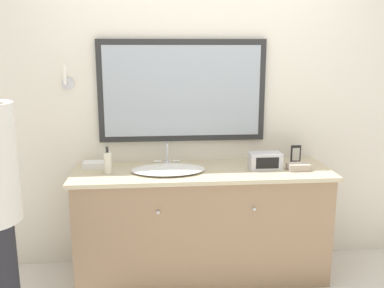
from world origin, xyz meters
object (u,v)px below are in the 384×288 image
appliance_box (265,161)px  picture_frame (296,154)px  soap_bottle (108,162)px  sink_basin (168,169)px

appliance_box → picture_frame: picture_frame is taller
appliance_box → picture_frame: size_ratio=1.69×
soap_bottle → appliance_box: (1.17, 0.01, -0.02)m
sink_basin → soap_bottle: (-0.44, -0.01, 0.06)m
appliance_box → soap_bottle: bearing=-179.3°
soap_bottle → appliance_box: 1.17m
soap_bottle → picture_frame: size_ratio=1.41×
sink_basin → soap_bottle: 0.44m
sink_basin → appliance_box: (0.73, 0.00, 0.04)m
sink_basin → soap_bottle: bearing=-178.4°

